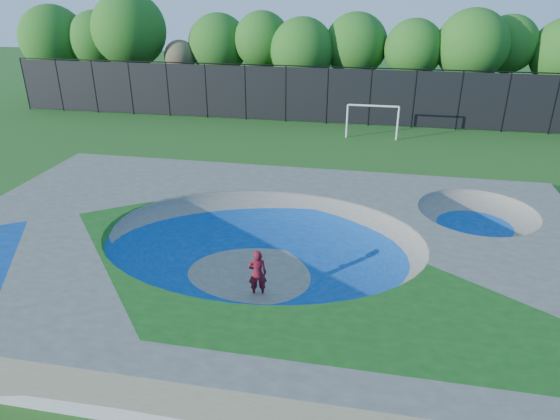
# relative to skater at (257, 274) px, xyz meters

# --- Properties ---
(ground) EXTENTS (120.00, 120.00, 0.00)m
(ground) POSITION_rel_skater_xyz_m (-0.15, 1.35, -0.82)
(ground) COLOR #1F5317
(ground) RESTS_ON ground
(skate_deck) EXTENTS (22.00, 14.00, 1.50)m
(skate_deck) POSITION_rel_skater_xyz_m (-0.15, 1.35, -0.07)
(skate_deck) COLOR gray
(skate_deck) RESTS_ON ground
(skater) EXTENTS (0.69, 0.55, 1.65)m
(skater) POSITION_rel_skater_xyz_m (0.00, 0.00, 0.00)
(skater) COLOR red
(skater) RESTS_ON ground
(skateboard) EXTENTS (0.81, 0.34, 0.05)m
(skateboard) POSITION_rel_skater_xyz_m (0.00, 0.00, -0.80)
(skateboard) COLOR black
(skateboard) RESTS_ON ground
(soccer_goal) EXTENTS (3.35, 0.12, 2.21)m
(soccer_goal) POSITION_rel_skater_xyz_m (3.14, 19.02, 0.72)
(soccer_goal) COLOR white
(soccer_goal) RESTS_ON ground
(fence) EXTENTS (48.09, 0.09, 4.04)m
(fence) POSITION_rel_skater_xyz_m (-0.15, 22.35, 1.27)
(fence) COLOR black
(fence) RESTS_ON ground
(treeline) EXTENTS (54.28, 6.88, 8.83)m
(treeline) POSITION_rel_skater_xyz_m (-1.49, 27.23, 4.19)
(treeline) COLOR #3E291F
(treeline) RESTS_ON ground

